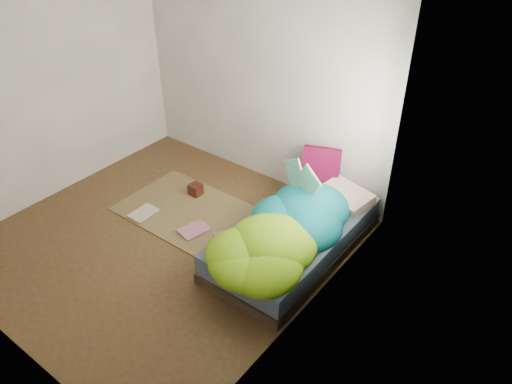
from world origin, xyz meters
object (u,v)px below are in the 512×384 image
bed (294,238)px  floor_book_a (137,210)px  open_book (301,169)px  floor_book_b (188,225)px  wooden_box (196,189)px  pillow_magenta (321,166)px

bed → floor_book_a: size_ratio=6.17×
open_book → floor_book_b: size_ratio=1.42×
bed → wooden_box: 1.55m
open_book → floor_book_b: (-1.03, -0.68, -0.79)m
floor_book_b → bed: bearing=30.3°
bed → pillow_magenta: 0.97m
floor_book_b → open_book: bearing=45.6°
bed → wooden_box: bed is taller
open_book → floor_book_a: 2.07m
open_book → wooden_box: size_ratio=3.26×
wooden_box → floor_book_b: bearing=-55.0°
bed → pillow_magenta: pillow_magenta is taller
wooden_box → bed: bearing=-5.2°
floor_book_a → open_book: bearing=25.2°
bed → wooden_box: (-1.54, 0.14, -0.09)m
wooden_box → floor_book_a: 0.75m
open_book → bed: bearing=-47.8°
pillow_magenta → wooden_box: size_ratio=3.04×
open_book → floor_book_a: size_ratio=1.42×
wooden_box → open_book: bearing=6.4°
open_book → floor_book_b: 1.47m
bed → floor_book_a: (-1.86, -0.54, -0.14)m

